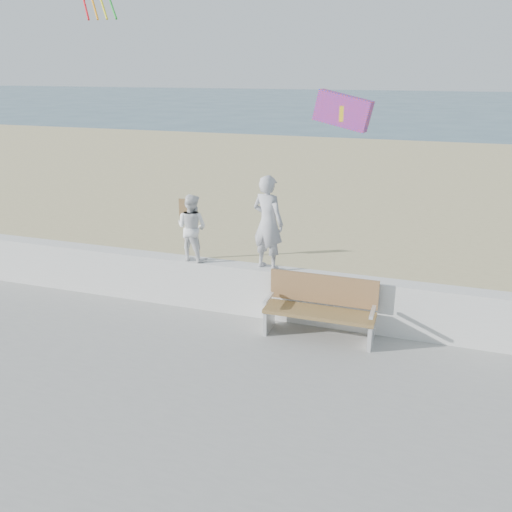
# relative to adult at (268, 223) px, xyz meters

# --- Properties ---
(ground) EXTENTS (220.00, 220.00, 0.00)m
(ground) POSITION_rel_adult_xyz_m (-0.35, -2.00, -1.90)
(ground) COLOR #315062
(ground) RESTS_ON ground
(sand) EXTENTS (90.00, 40.00, 0.08)m
(sand) POSITION_rel_adult_xyz_m (-0.35, 7.00, -1.86)
(sand) COLOR tan
(sand) RESTS_ON ground
(seawall) EXTENTS (30.00, 0.35, 0.90)m
(seawall) POSITION_rel_adult_xyz_m (-0.35, 0.00, -1.27)
(seawall) COLOR silver
(seawall) RESTS_ON boardwalk
(adult) EXTENTS (0.69, 0.57, 1.63)m
(adult) POSITION_rel_adult_xyz_m (0.00, 0.00, 0.00)
(adult) COLOR #A3A3A9
(adult) RESTS_ON seawall
(child) EXTENTS (0.66, 0.55, 1.21)m
(child) POSITION_rel_adult_xyz_m (-1.42, 0.00, -0.21)
(child) COLOR white
(child) RESTS_ON seawall
(bench) EXTENTS (1.80, 0.57, 1.00)m
(bench) POSITION_rel_adult_xyz_m (1.05, -0.45, -1.21)
(bench) COLOR olive
(bench) RESTS_ON boardwalk
(parafoil_kite) EXTENTS (1.10, 0.40, 0.74)m
(parafoil_kite) POSITION_rel_adult_xyz_m (0.94, 1.55, 1.75)
(parafoil_kite) COLOR #F8341B
(parafoil_kite) RESTS_ON ground
(sign) EXTENTS (0.32, 0.07, 1.46)m
(sign) POSITION_rel_adult_xyz_m (-2.76, 2.54, -0.95)
(sign) COLOR brown
(sign) RESTS_ON sand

